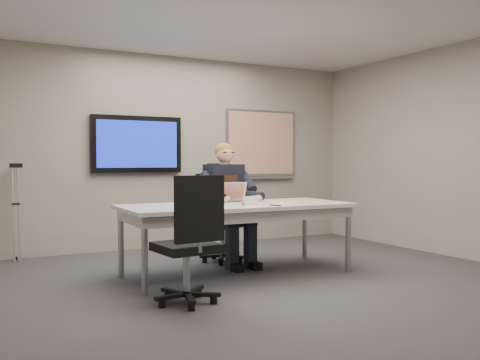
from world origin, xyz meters
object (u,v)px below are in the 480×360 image
conference_table (237,212)px  office_chair_near (189,264)px  laptop (237,197)px  seated_person (231,216)px  office_chair_far (220,234)px

conference_table → office_chair_near: size_ratio=2.26×
laptop → seated_person: bearing=76.1°
laptop → conference_table: bearing=-115.1°
office_chair_far → office_chair_near: 2.03m
office_chair_far → office_chair_near: bearing=-145.6°
seated_person → laptop: seated_person is taller
office_chair_near → laptop: 1.63m
conference_table → office_chair_near: bearing=-134.9°
conference_table → office_chair_near: office_chair_near is taller
conference_table → laptop: size_ratio=7.79×
office_chair_far → seated_person: (0.02, -0.27, 0.25)m
seated_person → office_chair_far: bearing=87.3°
office_chair_far → laptop: bearing=-118.2°
seated_person → conference_table: bearing=-116.6°
office_chair_far → conference_table: bearing=-124.1°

